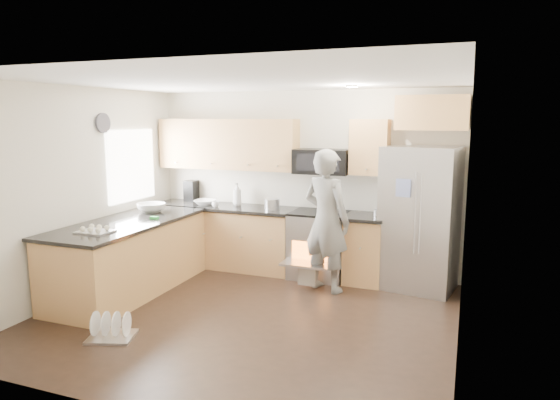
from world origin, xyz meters
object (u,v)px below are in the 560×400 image
at_px(stove_range, 319,230).
at_px(person, 326,221).
at_px(dish_rack, 111,331).
at_px(refrigerator, 420,218).

bearing_deg(stove_range, person, -63.90).
relative_size(person, dish_rack, 3.41).
height_order(stove_range, refrigerator, refrigerator).
relative_size(refrigerator, dish_rack, 3.45).
distance_m(refrigerator, dish_rack, 3.94).
height_order(stove_range, dish_rack, stove_range).
distance_m(stove_range, person, 0.60).
bearing_deg(stove_range, refrigerator, 0.31).
bearing_deg(person, refrigerator, -133.88).
xyz_separation_m(person, dish_rack, (-1.64, -2.19, -0.84)).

